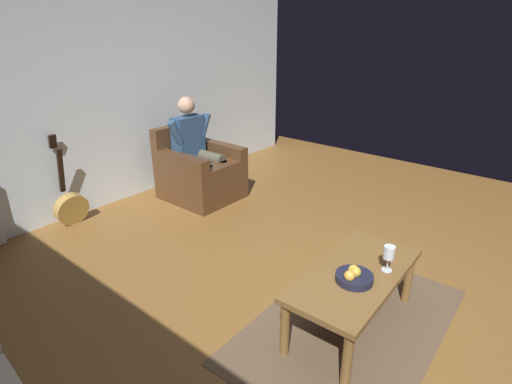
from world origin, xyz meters
name	(u,v)px	position (x,y,z in m)	size (l,w,h in m)	color
ground_plane	(352,314)	(0.00, 0.00, 0.00)	(7.55, 7.55, 0.00)	brown
wall_back	(92,83)	(0.00, -3.18, 1.38)	(6.46, 0.06, 2.76)	silver
rug	(349,324)	(0.11, 0.04, 0.00)	(1.82, 1.13, 0.01)	brown
armchair	(199,173)	(-0.81, -2.47, 0.31)	(0.76, 0.84, 0.85)	#4E321C
person_seated	(196,146)	(-0.81, -2.50, 0.64)	(0.65, 0.59, 1.20)	navy
coffee_table	(354,280)	(0.11, 0.04, 0.37)	(1.13, 0.56, 0.44)	brown
guitar	(71,205)	(0.56, -2.98, 0.21)	(0.34, 0.24, 0.96)	#AC873E
wine_glass_near	(389,254)	(-0.04, 0.19, 0.56)	(0.07, 0.07, 0.18)	silver
fruit_bowl	(354,276)	(0.22, 0.08, 0.47)	(0.24, 0.24, 0.11)	#1C1D32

